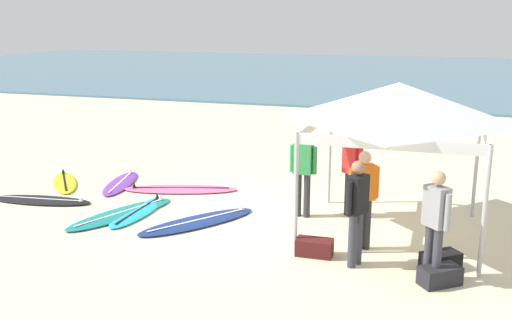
# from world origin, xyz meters

# --- Properties ---
(ground_plane) EXTENTS (80.00, 80.00, 0.00)m
(ground_plane) POSITION_xyz_m (0.00, 0.00, 0.00)
(ground_plane) COLOR beige
(sea) EXTENTS (80.00, 36.00, 0.10)m
(sea) POSITION_xyz_m (0.00, 32.51, 0.05)
(sea) COLOR teal
(sea) RESTS_ON ground
(canopy_tent) EXTENTS (2.99, 2.99, 2.75)m
(canopy_tent) POSITION_xyz_m (2.67, 0.10, 2.39)
(canopy_tent) COLOR #B7B7BC
(canopy_tent) RESTS_ON ground
(surfboard_purple) EXTENTS (1.04, 2.14, 0.19)m
(surfboard_purple) POSITION_xyz_m (-3.70, 1.38, 0.04)
(surfboard_purple) COLOR purple
(surfboard_purple) RESTS_ON ground
(surfboard_cyan) EXTENTS (0.55, 2.02, 0.19)m
(surfboard_cyan) POSITION_xyz_m (-2.27, -0.34, 0.04)
(surfboard_cyan) COLOR #23B2CC
(surfboard_cyan) RESTS_ON ground
(surfboard_black) EXTENTS (2.35, 0.90, 0.19)m
(surfboard_black) POSITION_xyz_m (-4.63, -0.30, 0.04)
(surfboard_black) COLOR black
(surfboard_black) RESTS_ON ground
(surfboard_pink) EXTENTS (2.68, 1.43, 0.19)m
(surfboard_pink) POSITION_xyz_m (-2.15, 1.36, 0.04)
(surfboard_pink) COLOR pink
(surfboard_pink) RESTS_ON ground
(surfboard_navy) EXTENTS (2.00, 2.44, 0.19)m
(surfboard_navy) POSITION_xyz_m (-0.89, -0.50, 0.04)
(surfboard_navy) COLOR navy
(surfboard_navy) RESTS_ON ground
(surfboard_yellow) EXTENTS (1.60, 1.83, 0.19)m
(surfboard_yellow) POSITION_xyz_m (-4.99, 1.02, 0.04)
(surfboard_yellow) COLOR yellow
(surfboard_yellow) RESTS_ON ground
(surfboard_teal) EXTENTS (1.55, 2.60, 0.19)m
(surfboard_teal) POSITION_xyz_m (-2.53, -0.55, 0.04)
(surfboard_teal) COLOR #19847F
(surfboard_teal) RESTS_ON ground
(person_red) EXTENTS (0.44, 0.40, 1.71)m
(person_red) POSITION_xyz_m (1.81, 0.82, 0.99)
(person_red) COLOR black
(person_red) RESTS_ON ground
(person_black) EXTENTS (0.34, 0.51, 1.71)m
(person_black) POSITION_xyz_m (2.24, -1.51, 0.99)
(person_black) COLOR #383842
(person_black) RESTS_ON ground
(person_grey) EXTENTS (0.41, 0.42, 1.71)m
(person_grey) POSITION_xyz_m (3.42, -1.76, 0.99)
(person_grey) COLOR #383842
(person_grey) RESTS_ON ground
(person_green) EXTENTS (0.55, 0.24, 1.71)m
(person_green) POSITION_xyz_m (0.91, 0.51, 0.99)
(person_green) COLOR #2D2D33
(person_green) RESTS_ON ground
(person_orange) EXTENTS (0.48, 0.38, 1.71)m
(person_orange) POSITION_xyz_m (2.25, -0.81, 0.99)
(person_orange) COLOR #2D2D33
(person_orange) RESTS_ON ground
(gear_bag_near_tent) EXTENTS (0.61, 0.34, 0.28)m
(gear_bag_near_tent) POSITION_xyz_m (1.56, -1.32, 0.14)
(gear_bag_near_tent) COLOR #4C1919
(gear_bag_near_tent) RESTS_ON ground
(gear_bag_by_pole) EXTENTS (0.67, 0.62, 0.28)m
(gear_bag_by_pole) POSITION_xyz_m (3.54, -1.25, 0.14)
(gear_bag_by_pole) COLOR black
(gear_bag_by_pole) RESTS_ON ground
(gear_bag_on_sand) EXTENTS (0.67, 0.62, 0.28)m
(gear_bag_on_sand) POSITION_xyz_m (3.54, -1.81, 0.14)
(gear_bag_on_sand) COLOR #232328
(gear_bag_on_sand) RESTS_ON ground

